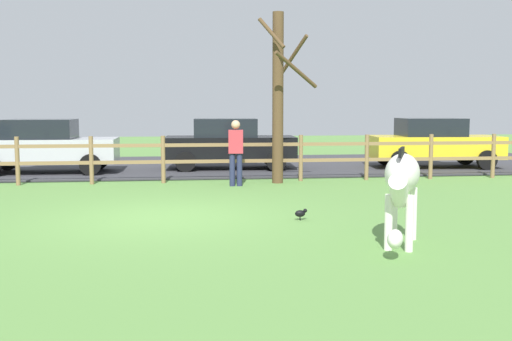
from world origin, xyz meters
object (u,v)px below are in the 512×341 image
zebra (402,181)px  visitor_left_of_tree (236,150)px  parked_car_silver (45,146)px  bare_tree (279,94)px  crow_on_grass (301,213)px  parked_car_black (229,143)px  parked_car_yellow (433,142)px

zebra → visitor_left_of_tree: bearing=104.0°
parked_car_silver → bare_tree: bearing=-23.9°
zebra → crow_on_grass: 2.46m
crow_on_grass → visitor_left_of_tree: 4.85m
zebra → crow_on_grass: zebra is taller
parked_car_black → parked_car_yellow: size_ratio=0.99×
bare_tree → parked_car_yellow: (5.45, 2.93, -1.44)m
zebra → parked_car_black: 10.76m
parked_car_black → parked_car_yellow: (6.47, -0.41, 0.00)m
parked_car_yellow → visitor_left_of_tree: 7.44m
parked_car_silver → visitor_left_of_tree: (5.26, -3.32, 0.06)m
bare_tree → parked_car_black: bearing=106.8°
bare_tree → zebra: 7.45m
bare_tree → zebra: bare_tree is taller
parked_car_black → visitor_left_of_tree: 3.82m
bare_tree → visitor_left_of_tree: bare_tree is taller
bare_tree → parked_car_black: size_ratio=1.07×
zebra → crow_on_grass: bearing=115.9°
bare_tree → crow_on_grass: bearing=-95.1°
parked_car_yellow → zebra: bearing=-115.6°
parked_car_silver → zebra: bearing=-55.5°
crow_on_grass → bare_tree: bearing=84.9°
bare_tree → parked_car_silver: size_ratio=1.09×
zebra → parked_car_black: (-1.56, 10.65, -0.08)m
crow_on_grass → parked_car_silver: 10.04m
crow_on_grass → parked_car_silver: parked_car_silver is taller
zebra → crow_on_grass: (-1.02, 2.10, -0.80)m
parked_car_yellow → parked_car_silver: 11.87m
crow_on_grass → parked_car_yellow: (5.92, 8.14, 0.72)m
zebra → bare_tree: bearing=94.3°
parked_car_black → visitor_left_of_tree: (-0.15, -3.81, 0.06)m
zebra → parked_car_silver: size_ratio=0.45×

